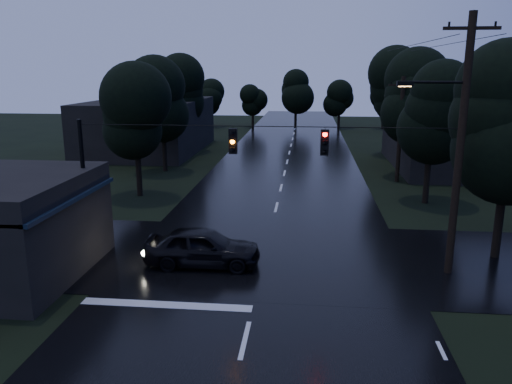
# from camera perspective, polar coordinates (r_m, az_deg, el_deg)

# --- Properties ---
(main_road) EXTENTS (12.00, 120.00, 0.02)m
(main_road) POSITION_cam_1_polar(r_m,az_deg,el_deg) (39.29, 3.27, 2.13)
(main_road) COLOR black
(main_road) RESTS_ON ground
(cross_street) EXTENTS (60.00, 9.00, 0.02)m
(cross_street) POSITION_cam_1_polar(r_m,az_deg,el_deg) (22.00, 1.01, -7.38)
(cross_street) COLOR black
(cross_street) RESTS_ON ground
(building_far_right) EXTENTS (10.00, 14.00, 4.40)m
(building_far_right) POSITION_cam_1_polar(r_m,az_deg,el_deg) (44.55, 21.95, 5.41)
(building_far_right) COLOR black
(building_far_right) RESTS_ON ground
(building_far_left) EXTENTS (10.00, 16.00, 5.00)m
(building_far_left) POSITION_cam_1_polar(r_m,az_deg,el_deg) (51.22, -12.11, 7.42)
(building_far_left) COLOR black
(building_far_left) RESTS_ON ground
(utility_pole_main) EXTENTS (3.50, 0.30, 10.00)m
(utility_pole_main) POSITION_cam_1_polar(r_m,az_deg,el_deg) (20.43, 22.09, 5.22)
(utility_pole_main) COLOR black
(utility_pole_main) RESTS_ON ground
(utility_pole_far) EXTENTS (2.00, 0.30, 7.50)m
(utility_pole_far) POSITION_cam_1_polar(r_m,az_deg,el_deg) (37.25, 16.16, 7.01)
(utility_pole_far) COLOR black
(utility_pole_far) RESTS_ON ground
(anchor_pole_left) EXTENTS (0.18, 0.18, 6.00)m
(anchor_pole_left) POSITION_cam_1_polar(r_m,az_deg,el_deg) (22.08, -18.97, 0.09)
(anchor_pole_left) COLOR black
(anchor_pole_left) RESTS_ON ground
(span_signals) EXTENTS (15.00, 0.37, 1.12)m
(span_signals) POSITION_cam_1_polar(r_m,az_deg,el_deg) (19.65, 2.45, 5.88)
(span_signals) COLOR black
(span_signals) RESTS_ON ground
(tree_corner_near) EXTENTS (4.48, 4.48, 9.44)m
(tree_corner_near) POSITION_cam_1_polar(r_m,az_deg,el_deg) (23.06, 27.15, 7.44)
(tree_corner_near) COLOR black
(tree_corner_near) RESTS_ON ground
(tree_left_a) EXTENTS (3.92, 3.92, 8.26)m
(tree_left_a) POSITION_cam_1_polar(r_m,az_deg,el_deg) (32.39, -13.61, 8.64)
(tree_left_a) COLOR black
(tree_left_a) RESTS_ON ground
(tree_left_b) EXTENTS (4.20, 4.20, 8.85)m
(tree_left_b) POSITION_cam_1_polar(r_m,az_deg,el_deg) (40.14, -10.66, 10.26)
(tree_left_b) COLOR black
(tree_left_b) RESTS_ON ground
(tree_left_c) EXTENTS (4.48, 4.48, 9.44)m
(tree_left_c) POSITION_cam_1_polar(r_m,az_deg,el_deg) (49.92, -8.08, 11.45)
(tree_left_c) COLOR black
(tree_left_c) RESTS_ON ground
(tree_right_a) EXTENTS (4.20, 4.20, 8.85)m
(tree_right_a) POSITION_cam_1_polar(r_m,az_deg,el_deg) (31.38, 19.53, 8.78)
(tree_right_a) COLOR black
(tree_right_a) RESTS_ON ground
(tree_right_b) EXTENTS (4.48, 4.48, 9.44)m
(tree_right_b) POSITION_cam_1_polar(r_m,az_deg,el_deg) (39.28, 17.76, 10.33)
(tree_right_b) COLOR black
(tree_right_b) RESTS_ON ground
(tree_right_c) EXTENTS (4.76, 4.76, 10.03)m
(tree_right_c) POSITION_cam_1_polar(r_m,az_deg,el_deg) (49.20, 16.16, 11.46)
(tree_right_c) COLOR black
(tree_right_c) RESTS_ON ground
(car) EXTENTS (4.79, 2.01, 1.62)m
(car) POSITION_cam_1_polar(r_m,az_deg,el_deg) (20.90, -6.10, -6.26)
(car) COLOR black
(car) RESTS_ON ground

